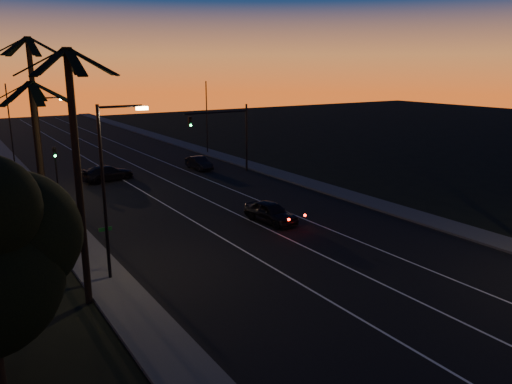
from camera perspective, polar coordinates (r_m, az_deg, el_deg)
road at (r=39.91m, az=-5.23°, el=-1.50°), size 20.00×170.00×0.01m
sidewalk_left at (r=36.40m, az=-21.11°, el=-3.86°), size 2.40×170.00×0.16m
sidewalk_right at (r=45.92m, az=7.27°, el=0.62°), size 2.40×170.00×0.16m
lane_stripe_left at (r=38.69m, az=-9.18°, el=-2.12°), size 0.12×160.00×0.01m
lane_stripe_mid at (r=40.13m, az=-4.59°, el=-1.39°), size 0.12×160.00×0.01m
lane_stripe_right at (r=41.81m, az=-0.36°, el=-0.70°), size 0.12×160.00×0.01m
palm_near at (r=23.06m, az=-19.88°, el=4.15°), size 4.25×4.16×11.53m
palm_mid at (r=28.91m, az=-23.61°, el=4.04°), size 4.25×4.16×10.03m
palm_far at (r=34.78m, az=-23.84°, el=7.81°), size 4.25×4.16×12.53m
streetlight_left_near at (r=25.74m, az=-16.46°, el=1.42°), size 2.55×0.26×9.00m
streetlight_left_far at (r=43.15m, az=-23.24°, el=5.45°), size 2.55×0.26×8.50m
street_sign at (r=27.64m, az=-16.72°, el=-5.66°), size 0.70×0.06×2.60m
signal_mast at (r=50.96m, az=-3.38°, el=7.42°), size 7.10×0.41×7.00m
signal_post at (r=45.61m, az=-21.93°, el=3.22°), size 0.28×0.37×4.20m
far_pole_left at (r=59.91m, az=-26.28°, el=6.74°), size 0.14×0.14×9.00m
far_pole_right at (r=63.34m, az=-5.65°, el=8.44°), size 0.14×0.14×9.00m
lead_car at (r=35.18m, az=1.70°, el=-2.32°), size 2.35×5.09×1.50m
right_car at (r=53.85m, az=-6.54°, el=3.31°), size 1.53×4.12×1.35m
cross_car at (r=50.19m, az=-16.63°, el=2.09°), size 5.50×3.18×1.50m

